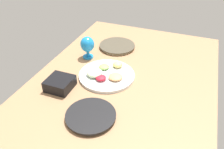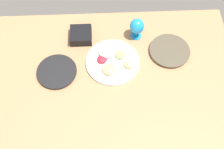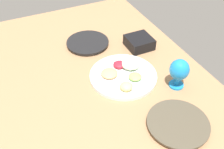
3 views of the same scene
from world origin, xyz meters
The scene contains 6 objects.
ground_plane centered at (0.00, 0.00, -2.00)cm, with size 160.00×104.00×4.00cm, color #99704C.
dinner_plate_left centered at (-39.79, -17.45, 1.15)cm, with size 25.84×25.84×2.21cm.
dinner_plate_right centered at (31.15, -5.03, 1.12)cm, with size 24.46×24.46×2.15cm.
fruit_platter centered at (-2.97, -11.11, 1.59)cm, with size 33.42×33.42×5.45cm.
hurricane_glass_blue centered at (-19.46, -31.15, 9.35)cm, with size 9.22×9.22×15.19cm.
square_bowl_black centered at (16.56, -30.85, 3.46)cm, with size 13.82×13.82×6.21cm.
Camera 3 is at (-90.71, 36.17, 87.63)cm, focal length 42.42 mm.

